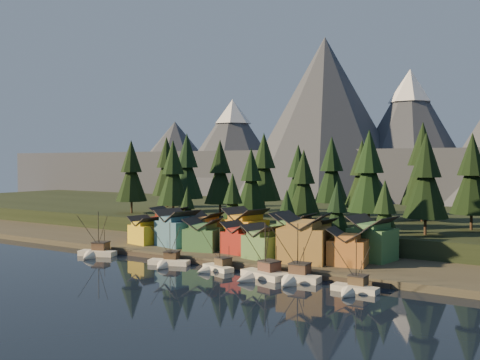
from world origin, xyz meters
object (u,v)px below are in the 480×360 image
Objects in this scene: boat_0 at (95,246)px; boat_3 at (215,262)px; house_front_1 at (177,227)px; house_back_1 at (205,228)px; boat_6 at (353,281)px; house_back_0 at (169,223)px; boat_2 at (167,257)px; boat_5 at (294,269)px; house_front_0 at (145,229)px; boat_4 at (259,267)px.

boat_0 reaches higher than boat_3.
house_back_1 is at bearing 60.01° from house_front_1.
boat_6 is 56.02m from house_back_1.
house_back_0 is 14.34m from house_back_1.
boat_5 is at bearing -16.72° from boat_2.
boat_0 is 68.56m from boat_6.
boat_0 is 1.14× the size of house_front_1.
house_back_0 is 1.13× the size of house_back_1.
house_front_1 is at bearing 20.54° from house_front_0.
house_front_1 is (-10.35, 16.40, 4.54)m from boat_2.
boat_4 reaches higher than house_front_0.
house_back_1 reaches higher than boat_6.
boat_0 is at bearing -109.16° from house_back_0.
house_front_1 is (9.86, 1.63, 1.14)m from house_front_0.
boat_3 is at bearing -15.23° from boat_0.
boat_2 is 1.24× the size of house_back_1.
boat_3 is at bearing -21.46° from house_front_1.
house_front_1 reaches higher than house_front_0.
house_back_0 is (-64.82, 25.47, 4.30)m from boat_6.
boat_3 is 35.92m from house_front_0.
house_front_0 is at bearing -105.66° from house_back_0.
house_back_1 reaches higher than house_front_0.
house_front_1 is at bearing 164.24° from boat_3.
boat_4 reaches higher than house_back_0.
boat_2 is at bearing -61.32° from house_back_0.
house_back_0 is at bearing 162.58° from boat_3.
boat_3 is at bearing -13.18° from boat_2.
boat_4 reaches higher than boat_0.
boat_2 is 23.06m from house_back_1.
boat_5 is 1.17× the size of house_front_1.
house_front_1 is (-55.78, 18.05, 4.46)m from boat_6.
house_front_0 is (-20.21, 14.77, 3.40)m from boat_2.
boat_0 is 29.19m from house_back_1.
boat_0 reaches higher than boat_6.
boat_2 is at bearing 179.23° from boat_6.
boat_5 reaches higher than house_back_1.
house_front_1 is 11.70m from house_back_0.
boat_4 is at bearing -13.54° from house_front_1.
house_front_0 is at bearing 175.27° from boat_3.
house_front_0 is at bearing -157.55° from house_back_1.
boat_0 reaches higher than house_front_0.
boat_3 is 32.77m from boat_6.
house_front_0 is at bearing -158.30° from house_front_1.
house_back_0 is (-19.39, 23.82, 4.38)m from boat_2.
boat_3 is 0.96× the size of boat_6.
house_front_0 is (-65.64, 16.42, 3.32)m from boat_6.
boat_3 is 1.04× the size of house_back_0.
house_back_1 reaches higher than boat_3.
boat_6 is at bearing -2.88° from house_front_0.
boat_2 is 32.48m from boat_5.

